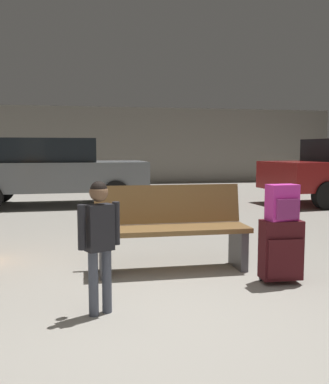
{
  "coord_description": "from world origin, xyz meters",
  "views": [
    {
      "loc": [
        -0.58,
        -2.8,
        1.27
      ],
      "look_at": [
        0.19,
        1.3,
        0.85
      ],
      "focal_mm": 39.61,
      "sensor_mm": 36.0,
      "label": 1
    }
  ],
  "objects": [
    {
      "name": "ground_plane",
      "position": [
        0.0,
        4.0,
        -0.05
      ],
      "size": [
        18.0,
        18.0,
        0.1
      ],
      "primitive_type": "cube",
      "color": "gray"
    },
    {
      "name": "child",
      "position": [
        -0.48,
        0.41,
        0.64
      ],
      "size": [
        0.32,
        0.2,
        1.03
      ],
      "color": "#4C5160",
      "rests_on": "ground_plane"
    },
    {
      "name": "backpack_bright",
      "position": [
        1.24,
        0.87,
        0.77
      ],
      "size": [
        0.29,
        0.22,
        0.34
      ],
      "color": "#D833A5",
      "rests_on": "suitcase"
    },
    {
      "name": "parked_car_far",
      "position": [
        -1.29,
        7.1,
        0.81
      ],
      "size": [
        4.14,
        1.87,
        1.51
      ],
      "color": "slate",
      "rests_on": "ground_plane"
    },
    {
      "name": "suitcase",
      "position": [
        1.24,
        0.87,
        0.32
      ],
      "size": [
        0.39,
        0.25,
        0.6
      ],
      "color": "#471419",
      "rests_on": "ground_plane"
    },
    {
      "name": "bench",
      "position": [
        0.31,
        1.52,
        0.44
      ],
      "size": [
        1.6,
        0.53,
        0.89
      ],
      "color": "brown",
      "rests_on": "ground_plane"
    },
    {
      "name": "garage_back_wall",
      "position": [
        0.0,
        12.86,
        1.4
      ],
      "size": [
        18.0,
        0.12,
        2.8
      ],
      "primitive_type": "cube",
      "color": "gray",
      "rests_on": "ground_plane"
    }
  ]
}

